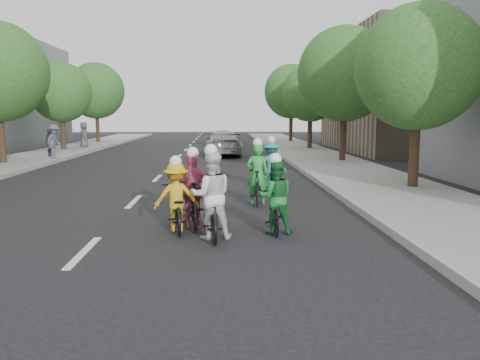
{
  "coord_description": "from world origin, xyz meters",
  "views": [
    {
      "loc": [
        2.5,
        -8.34,
        2.48
      ],
      "look_at": [
        2.94,
        2.23,
        1.0
      ],
      "focal_mm": 35.0,
      "sensor_mm": 36.0,
      "label": 1
    }
  ],
  "objects": [
    {
      "name": "ground",
      "position": [
        0.0,
        0.0,
        0.0
      ],
      "size": [
        120.0,
        120.0,
        0.0
      ],
      "primitive_type": "plane",
      "color": "black",
      "rests_on": "ground"
    },
    {
      "name": "curb_left",
      "position": [
        -6.05,
        10.0,
        0.09
      ],
      "size": [
        0.18,
        80.0,
        0.18
      ],
      "primitive_type": "cube",
      "color": "#999993",
      "rests_on": "ground"
    },
    {
      "name": "sidewalk_right",
      "position": [
        8.0,
        10.0,
        0.07
      ],
      "size": [
        4.0,
        80.0,
        0.15
      ],
      "primitive_type": "cube",
      "color": "gray",
      "rests_on": "ground"
    },
    {
      "name": "curb_right",
      "position": [
        6.05,
        10.0,
        0.09
      ],
      "size": [
        0.18,
        80.0,
        0.18
      ],
      "primitive_type": "cube",
      "color": "#999993",
      "rests_on": "ground"
    },
    {
      "name": "bldg_se",
      "position": [
        16.0,
        24.0,
        4.0
      ],
      "size": [
        10.0,
        14.0,
        8.0
      ],
      "primitive_type": "cube",
      "color": "gray",
      "rests_on": "ground"
    },
    {
      "name": "tree_l_4",
      "position": [
        -8.2,
        24.0,
        3.96
      ],
      "size": [
        4.0,
        4.0,
        5.97
      ],
      "color": "black",
      "rests_on": "ground"
    },
    {
      "name": "tree_l_5",
      "position": [
        -8.2,
        33.0,
        4.52
      ],
      "size": [
        4.8,
        4.8,
        6.93
      ],
      "color": "black",
      "rests_on": "ground"
    },
    {
      "name": "tree_r_0",
      "position": [
        8.8,
        6.6,
        3.96
      ],
      "size": [
        4.0,
        4.0,
        5.97
      ],
      "color": "black",
      "rests_on": "ground"
    },
    {
      "name": "tree_r_1",
      "position": [
        8.8,
        15.6,
        4.52
      ],
      "size": [
        4.8,
        4.8,
        6.93
      ],
      "color": "black",
      "rests_on": "ground"
    },
    {
      "name": "tree_r_2",
      "position": [
        8.8,
        24.6,
        3.96
      ],
      "size": [
        4.0,
        4.0,
        5.97
      ],
      "color": "black",
      "rests_on": "ground"
    },
    {
      "name": "tree_r_3",
      "position": [
        8.8,
        33.6,
        4.52
      ],
      "size": [
        4.8,
        4.8,
        6.93
      ],
      "color": "black",
      "rests_on": "ground"
    },
    {
      "name": "cyclist_0",
      "position": [
        3.51,
        4.48,
        0.64
      ],
      "size": [
        0.64,
        1.65,
        1.85
      ],
      "rotation": [
        0.0,
        0.0,
        3.07
      ],
      "color": "black",
      "rests_on": "ground"
    },
    {
      "name": "cyclist_1",
      "position": [
        1.55,
        1.59,
        0.59
      ],
      "size": [
        1.02,
        1.87,
        1.63
      ],
      "rotation": [
        0.0,
        0.0,
        3.28
      ],
      "color": "black",
      "rests_on": "ground"
    },
    {
      "name": "cyclist_2",
      "position": [
        1.89,
        1.86,
        0.66
      ],
      "size": [
        1.0,
        1.77,
        1.79
      ],
      "rotation": [
        0.0,
        0.0,
        3.24
      ],
      "color": "black",
      "rests_on": "ground"
    },
    {
      "name": "cyclist_3",
      "position": [
        4.2,
        7.25,
        0.69
      ],
      "size": [
        1.06,
        1.51,
        1.77
      ],
      "rotation": [
        0.0,
        0.0,
        3.16
      ],
      "color": "black",
      "rests_on": "ground"
    },
    {
      "name": "cyclist_4",
      "position": [
        2.31,
        0.94,
        0.68
      ],
      "size": [
        0.91,
        1.89,
        1.91
      ],
      "rotation": [
        0.0,
        0.0,
        3.24
      ],
      "color": "black",
      "rests_on": "ground"
    },
    {
      "name": "cyclist_5",
      "position": [
        3.63,
        1.28,
        0.64
      ],
      "size": [
        0.76,
        1.52,
        1.7
      ],
      "rotation": [
        0.0,
        0.0,
        3.13
      ],
      "color": "black",
      "rests_on": "ground"
    },
    {
      "name": "follow_car_lead",
      "position": [
        2.65,
        20.26,
        0.73
      ],
      "size": [
        2.33,
        5.15,
        1.46
      ],
      "primitive_type": "imported",
      "rotation": [
        0.0,
        0.0,
        3.2
      ],
      "color": "#A6A5AA",
      "rests_on": "ground"
    },
    {
      "name": "follow_car_trail",
      "position": [
        2.64,
        30.95,
        0.65
      ],
      "size": [
        1.87,
        3.92,
        1.29
      ],
      "primitive_type": "imported",
      "rotation": [
        0.0,
        0.0,
        3.23
      ],
      "color": "silver",
      "rests_on": "ground"
    },
    {
      "name": "spectator_0",
      "position": [
        -6.43,
        17.15,
        1.06
      ],
      "size": [
        0.88,
        1.28,
        1.82
      ],
      "primitive_type": "imported",
      "rotation": [
        0.0,
        0.0,
        1.38
      ],
      "color": "#555763",
      "rests_on": "sidewalk_left"
    },
    {
      "name": "spectator_1",
      "position": [
        -7.13,
        18.45,
        0.93
      ],
      "size": [
        0.5,
        0.96,
        1.57
      ],
      "primitive_type": "imported",
      "rotation": [
        0.0,
        0.0,
        1.44
      ],
      "color": "#464450",
      "rests_on": "sidewalk_left"
    },
    {
      "name": "spectator_2",
      "position": [
        -7.26,
        25.59,
        1.05
      ],
      "size": [
        0.73,
        0.97,
        1.8
      ],
      "primitive_type": "imported",
      "rotation": [
        0.0,
        0.0,
        1.75
      ],
      "color": "#4E4E5C",
      "rests_on": "sidewalk_left"
    }
  ]
}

